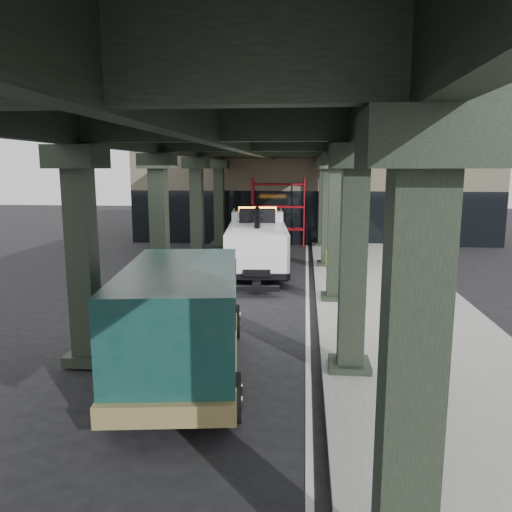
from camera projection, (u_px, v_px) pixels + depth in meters
The scene contains 8 objects.
ground at pixel (252, 318), 15.23m from camera, with size 90.00×90.00×0.00m, color black.
sidewalk at pixel (391, 302), 16.74m from camera, with size 5.00×40.00×0.15m, color gray.
lane_stripe at pixel (308, 302), 17.03m from camera, with size 0.12×38.00×0.01m, color silver.
viaduct at pixel (246, 139), 16.29m from camera, with size 7.40×32.00×6.40m.
building at pixel (312, 176), 33.95m from camera, with size 22.00×10.00×8.00m, color #C6B793.
scaffolding at pixel (278, 210), 29.22m from camera, with size 3.08×0.88×4.00m.
tow_truck at pixel (257, 239), 22.43m from camera, with size 3.16×8.77×2.82m.
towed_van at pixel (183, 318), 10.67m from camera, with size 3.18×6.44×2.51m.
Camera 1 is at (1.57, -14.59, 4.50)m, focal length 35.00 mm.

